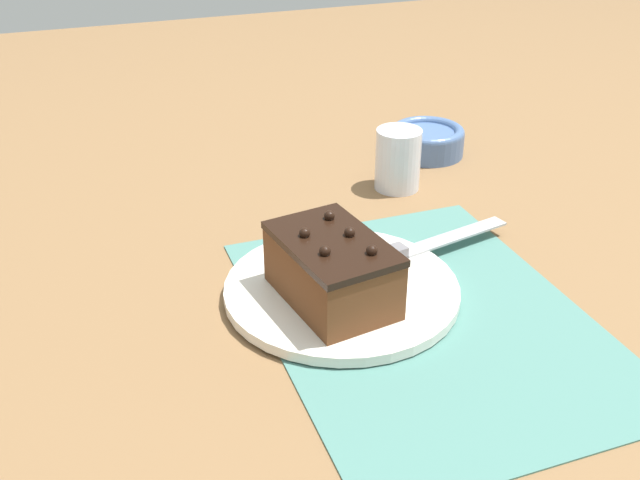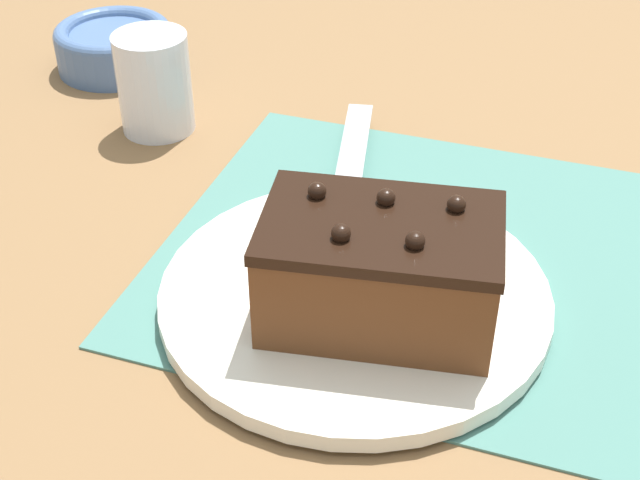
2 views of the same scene
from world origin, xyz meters
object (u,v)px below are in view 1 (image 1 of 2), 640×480
at_px(small_bowl, 427,140).
at_px(chocolate_cake, 332,269).
at_px(serving_knife, 405,250).
at_px(cake_plate, 342,289).
at_px(drinking_glass, 398,159).

bearing_deg(small_bowl, chocolate_cake, -39.75).
height_order(serving_knife, small_bowl, small_bowl).
xyz_separation_m(cake_plate, drinking_glass, (-0.24, 0.18, 0.04)).
height_order(chocolate_cake, drinking_glass, chocolate_cake).
xyz_separation_m(drinking_glass, small_bowl, (-0.10, 0.10, -0.02)).
bearing_deg(small_bowl, cake_plate, -39.54).
bearing_deg(small_bowl, serving_knife, -31.43).
relative_size(cake_plate, drinking_glass, 2.96).
relative_size(cake_plate, serving_knife, 1.14).
bearing_deg(small_bowl, drinking_glass, -45.09).
bearing_deg(cake_plate, small_bowl, 140.46).
xyz_separation_m(cake_plate, small_bowl, (-0.34, 0.28, 0.01)).
height_order(drinking_glass, small_bowl, drinking_glass).
bearing_deg(drinking_glass, serving_knife, -22.75).
bearing_deg(chocolate_cake, drinking_glass, 142.52).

